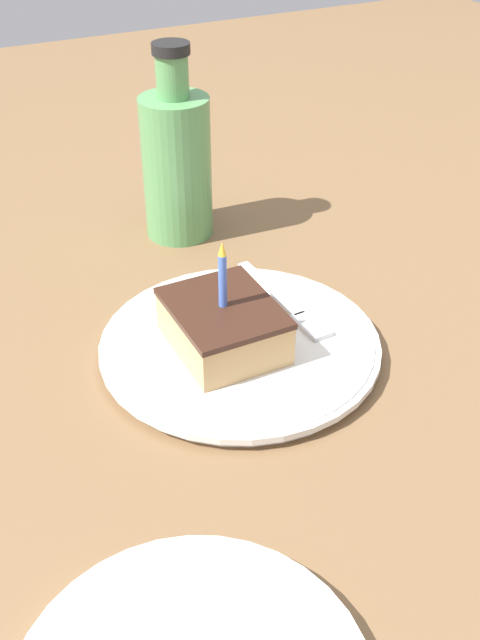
{
  "coord_description": "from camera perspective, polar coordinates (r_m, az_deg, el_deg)",
  "views": [
    {
      "loc": [
        0.29,
        0.5,
        0.45
      ],
      "look_at": [
        0.03,
        -0.01,
        0.04
      ],
      "focal_mm": 42.0,
      "sensor_mm": 36.0,
      "label": 1
    }
  ],
  "objects": [
    {
      "name": "ground_plane",
      "position": [
        0.75,
        2.34,
        -3.77
      ],
      "size": [
        2.4,
        2.4,
        0.04
      ],
      "color": "brown",
      "rests_on": "ground"
    },
    {
      "name": "plate",
      "position": [
        0.73,
        0.0,
        -1.96
      ],
      "size": [
        0.27,
        0.27,
        0.02
      ],
      "color": "white",
      "rests_on": "ground_plane"
    },
    {
      "name": "fork",
      "position": [
        0.77,
        3.66,
        1.17
      ],
      "size": [
        0.03,
        0.16,
        0.0
      ],
      "color": "silver",
      "rests_on": "plate"
    },
    {
      "name": "cake_slice",
      "position": [
        0.7,
        -1.28,
        -0.4
      ],
      "size": [
        0.09,
        0.11,
        0.11
      ],
      "color": "tan",
      "rests_on": "plate"
    },
    {
      "name": "bottle",
      "position": [
        0.9,
        -4.85,
        11.92
      ],
      "size": [
        0.08,
        0.08,
        0.23
      ],
      "color": "#599959",
      "rests_on": "ground_plane"
    }
  ]
}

